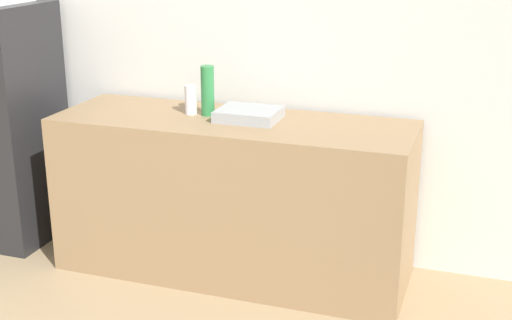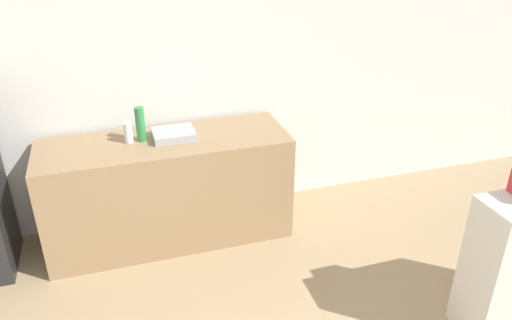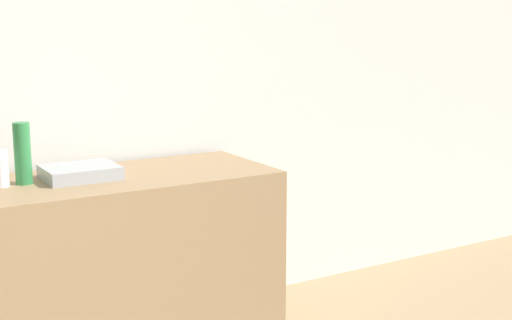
# 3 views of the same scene
# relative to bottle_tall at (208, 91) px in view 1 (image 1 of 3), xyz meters

# --- Properties ---
(wall_back) EXTENTS (8.00, 0.06, 2.60)m
(wall_back) POSITION_rel_bottle_tall_xyz_m (0.19, 0.35, 0.26)
(wall_back) COLOR silver
(wall_back) RESTS_ON ground_plane
(counter) EXTENTS (1.97, 0.66, 0.90)m
(counter) POSITION_rel_bottle_tall_xyz_m (0.16, -0.05, -0.59)
(counter) COLOR #937551
(counter) RESTS_ON ground_plane
(sink_basin) EXTENTS (0.33, 0.27, 0.06)m
(sink_basin) POSITION_rel_bottle_tall_xyz_m (0.25, -0.02, -0.11)
(sink_basin) COLOR #9EA3A8
(sink_basin) RESTS_ON counter
(bottle_tall) EXTENTS (0.07, 0.07, 0.28)m
(bottle_tall) POSITION_rel_bottle_tall_xyz_m (0.00, 0.00, 0.00)
(bottle_tall) COLOR #2D7F42
(bottle_tall) RESTS_ON counter
(bottle_short) EXTENTS (0.07, 0.07, 0.16)m
(bottle_short) POSITION_rel_bottle_tall_xyz_m (-0.10, -0.01, -0.06)
(bottle_short) COLOR silver
(bottle_short) RESTS_ON counter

